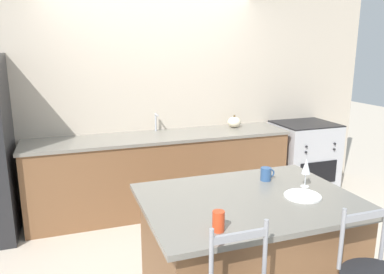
# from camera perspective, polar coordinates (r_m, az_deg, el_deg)

# --- Properties ---
(ground_plane) EXTENTS (18.00, 18.00, 0.00)m
(ground_plane) POSITION_cam_1_polar(r_m,az_deg,el_deg) (4.35, -3.30, -12.69)
(ground_plane) COLOR beige
(wall_back) EXTENTS (6.00, 0.07, 2.70)m
(wall_back) POSITION_cam_1_polar(r_m,az_deg,el_deg) (4.64, -5.96, 6.36)
(wall_back) COLOR beige
(wall_back) RESTS_ON ground_plane
(back_counter) EXTENTS (3.08, 0.70, 0.92)m
(back_counter) POSITION_cam_1_polar(r_m,az_deg,el_deg) (4.52, -4.72, -5.35)
(back_counter) COLOR brown
(back_counter) RESTS_ON ground_plane
(sink_faucet) EXTENTS (0.02, 0.13, 0.22)m
(sink_faucet) POSITION_cam_1_polar(r_m,az_deg,el_deg) (4.56, -5.51, 2.57)
(sink_faucet) COLOR #ADAFB5
(sink_faucet) RESTS_ON back_counter
(kitchen_island) EXTENTS (1.44, 1.06, 0.92)m
(kitchen_island) POSITION_cam_1_polar(r_m,az_deg,el_deg) (2.81, 8.36, -17.76)
(kitchen_island) COLOR brown
(kitchen_island) RESTS_ON ground_plane
(oven_range) EXTENTS (0.76, 0.69, 0.94)m
(oven_range) POSITION_cam_1_polar(r_m,az_deg,el_deg) (5.32, 16.55, -2.92)
(oven_range) COLOR #B7B7BC
(oven_range) RESTS_ON ground_plane
(dinner_plate) EXTENTS (0.25, 0.25, 0.02)m
(dinner_plate) POSITION_cam_1_polar(r_m,az_deg,el_deg) (2.70, 16.50, -8.56)
(dinner_plate) COLOR white
(dinner_plate) RESTS_ON kitchen_island
(wine_glass) EXTENTS (0.06, 0.06, 0.21)m
(wine_glass) POSITION_cam_1_polar(r_m,az_deg,el_deg) (2.84, 17.00, -4.38)
(wine_glass) COLOR white
(wine_glass) RESTS_ON kitchen_island
(coffee_mug) EXTENTS (0.12, 0.08, 0.10)m
(coffee_mug) POSITION_cam_1_polar(r_m,az_deg,el_deg) (2.94, 11.23, -5.55)
(coffee_mug) COLOR #335689
(coffee_mug) RESTS_ON kitchen_island
(tumbler_cup) EXTENTS (0.07, 0.07, 0.12)m
(tumbler_cup) POSITION_cam_1_polar(r_m,az_deg,el_deg) (2.13, 4.05, -12.67)
(tumbler_cup) COLOR red
(tumbler_cup) RESTS_ON kitchen_island
(pumpkin_decoration) EXTENTS (0.17, 0.17, 0.16)m
(pumpkin_decoration) POSITION_cam_1_polar(r_m,az_deg,el_deg) (4.81, 6.45, 2.27)
(pumpkin_decoration) COLOR beige
(pumpkin_decoration) RESTS_ON back_counter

